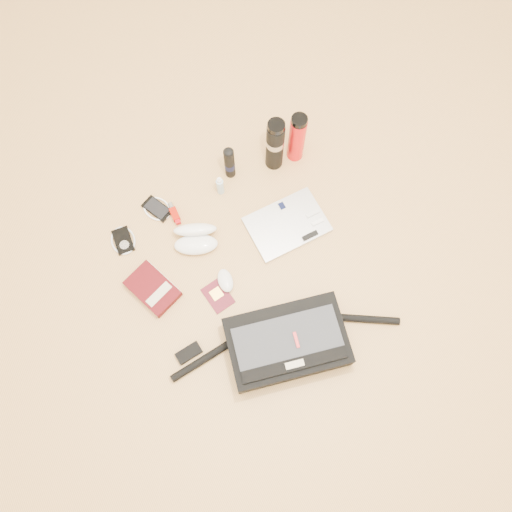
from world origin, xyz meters
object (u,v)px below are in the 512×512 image
(book, at_px, (153,288))
(thermos_black, at_px, (275,145))
(messenger_bag, at_px, (286,343))
(laptop, at_px, (287,225))
(thermos_red, at_px, (297,138))

(book, xyz_separation_m, thermos_black, (0.69, 0.29, 0.13))
(messenger_bag, height_order, laptop, messenger_bag)
(thermos_black, distance_m, thermos_red, 0.10)
(book, bearing_deg, thermos_red, -0.86)
(messenger_bag, distance_m, laptop, 0.49)
(book, bearing_deg, laptop, -20.47)
(book, height_order, thermos_red, thermos_red)
(messenger_bag, bearing_deg, thermos_black, 78.43)
(laptop, bearing_deg, thermos_black, 72.64)
(laptop, bearing_deg, thermos_red, 56.04)
(thermos_black, height_order, thermos_red, thermos_black)
(messenger_bag, height_order, thermos_red, thermos_red)
(laptop, distance_m, book, 0.60)
(thermos_black, xyz_separation_m, thermos_red, (0.10, -0.01, -0.01))
(book, distance_m, thermos_black, 0.75)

